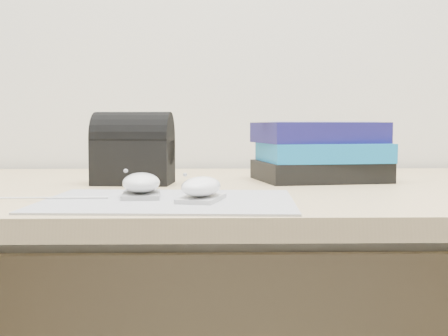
{
  "coord_description": "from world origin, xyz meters",
  "views": [
    {
      "loc": [
        -0.11,
        0.47,
        0.84
      ],
      "look_at": [
        -0.09,
        1.43,
        0.77
      ],
      "focal_mm": 50.0,
      "sensor_mm": 36.0,
      "label": 1
    }
  ],
  "objects_px": {
    "mouse_rear": "(141,185)",
    "mouse_front": "(201,189)",
    "book_stack": "(320,152)",
    "pouch": "(133,149)",
    "desk": "(267,303)"
  },
  "relations": [
    {
      "from": "book_stack",
      "to": "pouch",
      "type": "bearing_deg",
      "value": -170.13
    },
    {
      "from": "mouse_rear",
      "to": "mouse_front",
      "type": "bearing_deg",
      "value": -28.19
    },
    {
      "from": "desk",
      "to": "mouse_rear",
      "type": "relative_size",
      "value": 15.99
    },
    {
      "from": "mouse_front",
      "to": "pouch",
      "type": "height_order",
      "value": "pouch"
    },
    {
      "from": "pouch",
      "to": "desk",
      "type": "bearing_deg",
      "value": 11.85
    },
    {
      "from": "mouse_rear",
      "to": "pouch",
      "type": "height_order",
      "value": "pouch"
    },
    {
      "from": "mouse_rear",
      "to": "mouse_front",
      "type": "distance_m",
      "value": 0.1
    },
    {
      "from": "mouse_front",
      "to": "mouse_rear",
      "type": "bearing_deg",
      "value": 151.81
    },
    {
      "from": "mouse_front",
      "to": "book_stack",
      "type": "distance_m",
      "value": 0.4
    },
    {
      "from": "book_stack",
      "to": "mouse_front",
      "type": "bearing_deg",
      "value": -123.65
    },
    {
      "from": "mouse_front",
      "to": "pouch",
      "type": "bearing_deg",
      "value": 114.77
    },
    {
      "from": "mouse_front",
      "to": "book_stack",
      "type": "bearing_deg",
      "value": 56.35
    },
    {
      "from": "desk",
      "to": "mouse_rear",
      "type": "distance_m",
      "value": 0.43
    },
    {
      "from": "desk",
      "to": "mouse_front",
      "type": "height_order",
      "value": "mouse_front"
    },
    {
      "from": "desk",
      "to": "mouse_rear",
      "type": "height_order",
      "value": "mouse_rear"
    }
  ]
}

